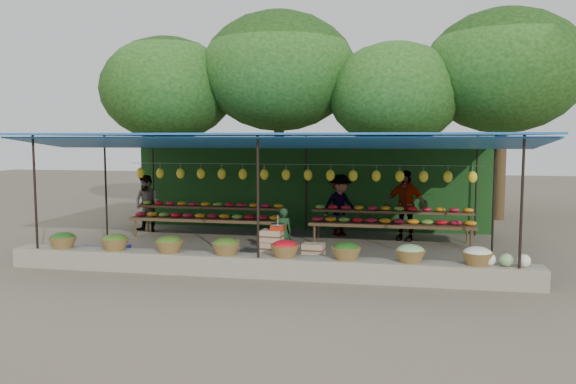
% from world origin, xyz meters
% --- Properties ---
extents(ground, '(60.00, 60.00, 0.00)m').
position_xyz_m(ground, '(0.00, 0.00, 0.00)').
color(ground, '#665D4B').
rests_on(ground, ground).
extents(stone_curb, '(10.60, 0.55, 0.40)m').
position_xyz_m(stone_curb, '(0.00, -2.75, 0.20)').
color(stone_curb, gray).
rests_on(stone_curb, ground).
extents(stall_canopy, '(10.80, 6.60, 2.82)m').
position_xyz_m(stall_canopy, '(-0.00, 0.06, 2.68)').
color(stall_canopy, black).
rests_on(stall_canopy, ground).
extents(produce_baskets, '(8.98, 0.58, 0.34)m').
position_xyz_m(produce_baskets, '(-0.10, -2.75, 0.56)').
color(produce_baskets, brown).
rests_on(produce_baskets, stone_curb).
extents(netting_backdrop, '(10.60, 0.06, 2.50)m').
position_xyz_m(netting_backdrop, '(0.00, 3.15, 1.25)').
color(netting_backdrop, '#1E4F1C').
rests_on(netting_backdrop, ground).
extents(tree_row, '(16.51, 5.50, 7.12)m').
position_xyz_m(tree_row, '(0.50, 6.09, 4.70)').
color(tree_row, '#3C2B15').
rests_on(tree_row, ground).
extents(fruit_table_left, '(4.21, 0.95, 0.93)m').
position_xyz_m(fruit_table_left, '(-2.49, 1.35, 0.61)').
color(fruit_table_left, '#4A391D').
rests_on(fruit_table_left, ground).
extents(fruit_table_right, '(4.21, 0.95, 0.93)m').
position_xyz_m(fruit_table_right, '(2.51, 1.35, 0.61)').
color(fruit_table_right, '#4A391D').
rests_on(fruit_table_right, ground).
extents(crate_counter, '(2.37, 0.37, 0.77)m').
position_xyz_m(crate_counter, '(-0.00, -1.83, 0.31)').
color(crate_counter, tan).
rests_on(crate_counter, ground).
extents(weighing_scale, '(0.31, 0.31, 0.33)m').
position_xyz_m(weighing_scale, '(0.16, -1.83, 0.85)').
color(weighing_scale, red).
rests_on(weighing_scale, crate_counter).
extents(vendor_seated, '(0.49, 0.41, 1.14)m').
position_xyz_m(vendor_seated, '(0.09, -0.96, 0.57)').
color(vendor_seated, '#1B3B1C').
rests_on(vendor_seated, ground).
extents(customer_left, '(0.91, 0.78, 1.65)m').
position_xyz_m(customer_left, '(-4.50, 1.77, 0.83)').
color(customer_left, slate).
rests_on(customer_left, ground).
extents(customer_mid, '(1.26, 1.20, 1.71)m').
position_xyz_m(customer_mid, '(1.09, 2.20, 0.86)').
color(customer_mid, slate).
rests_on(customer_mid, ground).
extents(customer_right, '(1.19, 0.77, 1.88)m').
position_xyz_m(customer_right, '(2.86, 1.80, 0.94)').
color(customer_right, slate).
rests_on(customer_right, ground).
extents(blue_crate_front, '(0.52, 0.40, 0.29)m').
position_xyz_m(blue_crate_front, '(-4.19, -2.03, 0.14)').
color(blue_crate_front, navy).
rests_on(blue_crate_front, ground).
extents(blue_crate_back, '(0.48, 0.38, 0.26)m').
position_xyz_m(blue_crate_back, '(-3.66, -1.53, 0.13)').
color(blue_crate_back, navy).
rests_on(blue_crate_back, ground).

